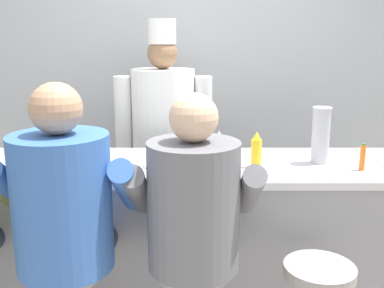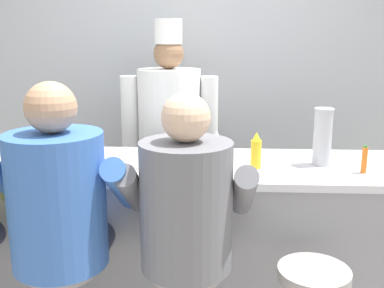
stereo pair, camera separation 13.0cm
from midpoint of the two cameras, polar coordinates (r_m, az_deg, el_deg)
wall_back at (r=3.80m, az=-1.88°, el=7.86°), size 10.00×0.06×2.70m
diner_counter at (r=2.74m, az=-2.63°, el=-12.71°), size 2.79×0.72×1.02m
ketchup_bottle_red at (r=2.31m, az=1.78°, el=-1.36°), size 0.07×0.07×0.24m
mustard_bottle_yellow at (r=2.47m, az=6.65°, el=-0.84°), size 0.06×0.06×0.20m
hot_sauce_bottle_orange at (r=2.55m, az=19.45°, el=-1.62°), size 0.03×0.03×0.15m
breakfast_plate at (r=2.51m, az=-4.60°, el=-2.43°), size 0.27×0.27×0.05m
cereal_bowl at (r=2.60m, az=-24.42°, el=-2.74°), size 0.14×0.14×0.06m
coffee_mug_tan at (r=2.61m, az=-16.21°, el=-1.75°), size 0.13×0.09×0.08m
cup_stack_steel at (r=2.60m, az=14.64°, el=1.08°), size 0.11×0.11×0.32m
diner_seated_blue at (r=2.12m, az=-17.51°, el=-7.83°), size 0.65×0.64×1.54m
diner_seated_grey at (r=2.03m, az=-1.70°, el=-8.74°), size 0.62×0.61×1.49m
cook_in_whites_near at (r=3.36m, az=-4.76°, el=1.30°), size 0.72×0.46×1.84m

